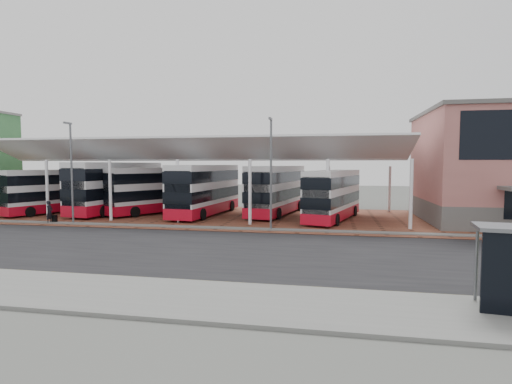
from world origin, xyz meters
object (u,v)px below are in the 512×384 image
bus_4 (277,190)px  bus_1 (117,188)px  bus_0 (56,191)px  bus_5 (333,195)px  pedestrian (49,212)px  bus_2 (158,190)px  bus_3 (205,190)px

bus_4 → bus_1: bearing=-164.9°
bus_0 → bus_1: size_ratio=0.86×
bus_5 → pedestrian: bus_5 is taller
bus_2 → pedestrian: 10.00m
bus_5 → bus_1: bearing=-168.9°
bus_2 → bus_3: bearing=20.8°
bus_2 → pedestrian: bus_2 is taller
bus_1 → bus_3: bus_1 is taller
bus_1 → bus_4: bearing=12.4°
bus_3 → bus_4: bus_3 is taller
bus_0 → bus_4: (21.52, 2.77, 0.18)m
bus_0 → pedestrian: bearing=-36.1°
bus_0 → bus_2: (9.88, 1.76, 0.10)m
bus_3 → bus_0: bearing=-170.4°
bus_0 → bus_4: size_ratio=0.91×
bus_3 → pedestrian: size_ratio=6.39×
pedestrian → bus_3: bearing=-59.7°
bus_3 → bus_5: (11.76, -1.14, -0.23)m
bus_1 → bus_4: bus_1 is taller
bus_2 → bus_5: bus_2 is taller
bus_1 → bus_5: 20.96m
bus_0 → bus_3: (15.00, 1.05, 0.23)m
bus_4 → pedestrian: 19.55m
bus_1 → bus_3: (9.15, -0.29, -0.12)m
bus_5 → bus_4: bearing=166.4°
bus_2 → bus_5: (16.88, -1.85, -0.10)m
bus_5 → pedestrian: 23.34m
bus_2 → bus_4: bearing=33.7°
bus_0 → bus_4: 21.70m
bus_1 → pedestrian: bus_1 is taller
bus_1 → bus_2: (4.04, 0.42, -0.25)m
bus_0 → pedestrian: 7.88m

